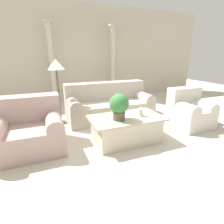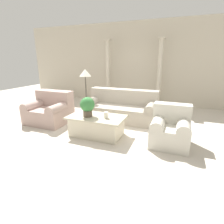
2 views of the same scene
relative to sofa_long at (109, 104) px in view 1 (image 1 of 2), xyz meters
The scene contains 11 objects.
ground_plane 0.95m from the sofa_long, 104.79° to the right, with size 16.00×16.00×0.00m, color beige.
wall_back 2.62m from the sofa_long, 95.58° to the left, with size 10.00×0.06×3.20m.
sofa_long is the anchor object (origin of this frame).
loveseat 2.11m from the sofa_long, 151.69° to the right, with size 1.13×0.97×0.89m.
coffee_table 1.38m from the sofa_long, 97.01° to the right, with size 1.35×0.77×0.48m.
potted_plant 1.54m from the sofa_long, 103.87° to the right, with size 0.34×0.34×0.46m.
pillar_candle 1.43m from the sofa_long, 85.98° to the right, with size 0.10×0.10×0.15m.
floor_lamp 1.52m from the sofa_long, behind, with size 0.37×0.37×1.49m.
column_left 2.38m from the sofa_long, 123.03° to the left, with size 0.24×0.24×2.53m.
column_right 2.23m from the sofa_long, 65.00° to the left, with size 0.24×0.24×2.53m.
armchair 1.93m from the sofa_long, 38.85° to the right, with size 0.78×0.80×0.86m.
Camera 1 is at (-1.32, -3.23, 1.57)m, focal length 28.00 mm.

